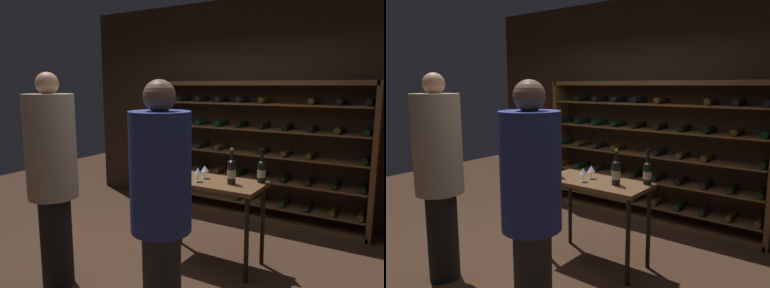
% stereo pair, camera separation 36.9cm
% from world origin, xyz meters
% --- Properties ---
extents(ground_plane, '(10.09, 10.09, 0.00)m').
position_xyz_m(ground_plane, '(0.00, 0.00, 0.00)').
color(ground_plane, '#472D1E').
extents(back_wall, '(5.35, 0.10, 2.99)m').
position_xyz_m(back_wall, '(0.00, 2.04, 1.50)').
color(back_wall, '#332319').
rests_on(back_wall, ground).
extents(wine_rack, '(3.08, 0.32, 1.88)m').
position_xyz_m(wine_rack, '(0.22, 1.83, 0.93)').
color(wine_rack, brown).
rests_on(wine_rack, ground).
extents(tasting_table, '(1.09, 0.51, 0.87)m').
position_xyz_m(tasting_table, '(0.34, 0.39, 0.75)').
color(tasting_table, brown).
rests_on(tasting_table, ground).
extents(person_host_in_suit, '(0.44, 0.44, 1.86)m').
position_xyz_m(person_host_in_suit, '(0.56, -0.76, 1.02)').
color(person_host_in_suit, '#2B2B2B').
rests_on(person_host_in_suit, ground).
extents(person_bystander_red_print, '(0.43, 0.43, 1.93)m').
position_xyz_m(person_bystander_red_print, '(-0.63, -0.74, 1.07)').
color(person_bystander_red_print, black).
rests_on(person_bystander_red_print, ground).
extents(wine_bottle_amber_reserve, '(0.08, 0.08, 0.35)m').
position_xyz_m(wine_bottle_amber_reserve, '(0.58, 0.38, 0.99)').
color(wine_bottle_amber_reserve, black).
rests_on(wine_bottle_amber_reserve, tasting_table).
extents(wine_bottle_green_slim, '(0.08, 0.08, 0.35)m').
position_xyz_m(wine_bottle_green_slim, '(-0.07, 0.29, 0.99)').
color(wine_bottle_green_slim, black).
rests_on(wine_bottle_green_slim, tasting_table).
extents(wine_bottle_gold_foil, '(0.08, 0.08, 0.34)m').
position_xyz_m(wine_bottle_gold_foil, '(0.81, 0.58, 0.98)').
color(wine_bottle_gold_foil, black).
rests_on(wine_bottle_gold_foil, tasting_table).
extents(wine_glass_stemmed_right, '(0.08, 0.08, 0.14)m').
position_xyz_m(wine_glass_stemmed_right, '(0.26, 0.43, 0.96)').
color(wine_glass_stemmed_right, silver).
rests_on(wine_glass_stemmed_right, tasting_table).
extents(wine_glass_stemmed_left, '(0.08, 0.08, 0.14)m').
position_xyz_m(wine_glass_stemmed_left, '(0.26, 0.28, 0.97)').
color(wine_glass_stemmed_left, silver).
rests_on(wine_glass_stemmed_left, tasting_table).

